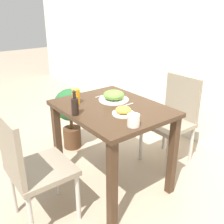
{
  "coord_description": "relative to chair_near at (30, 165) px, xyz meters",
  "views": [
    {
      "loc": [
        1.58,
        -1.22,
        1.53
      ],
      "look_at": [
        0.0,
        0.0,
        0.7
      ],
      "focal_mm": 42.0,
      "sensor_mm": 36.0,
      "label": 1
    }
  ],
  "objects": [
    {
      "name": "fork_utensil",
      "position": [
        -0.28,
        0.83,
        0.26
      ],
      "size": [
        0.01,
        0.17,
        0.0
      ],
      "rotation": [
        0.0,
        0.0,
        1.6
      ],
      "color": "silver",
      "rests_on": "dining_table"
    },
    {
      "name": "chair_near",
      "position": [
        0.0,
        0.0,
        0.0
      ],
      "size": [
        0.42,
        0.42,
        0.88
      ],
      "rotation": [
        0.0,
        0.0,
        3.14
      ],
      "color": "gray",
      "rests_on": "ground_plane"
    },
    {
      "name": "ground_plane",
      "position": [
        -0.02,
        0.73,
        -0.49
      ],
      "size": [
        16.0,
        16.0,
        0.0
      ],
      "primitive_type": "plane",
      "color": "tan"
    },
    {
      "name": "sauce_bottle",
      "position": [
        -0.05,
        0.41,
        0.33
      ],
      "size": [
        0.06,
        0.06,
        0.19
      ],
      "color": "black",
      "rests_on": "dining_table"
    },
    {
      "name": "drink_cup",
      "position": [
        0.36,
        0.62,
        0.3
      ],
      "size": [
        0.09,
        0.09,
        0.09
      ],
      "color": "silver",
      "rests_on": "dining_table"
    },
    {
      "name": "dining_table",
      "position": [
        -0.02,
        0.73,
        0.13
      ],
      "size": [
        0.92,
        0.73,
        0.75
      ],
      "color": "#3D2819",
      "rests_on": "ground_plane"
    },
    {
      "name": "spoon_utensil",
      "position": [
        0.04,
        0.83,
        0.26
      ],
      "size": [
        0.01,
        0.17,
        0.0
      ],
      "rotation": [
        0.0,
        0.0,
        1.6
      ],
      "color": "silver",
      "rests_on": "dining_table"
    },
    {
      "name": "food_plate",
      "position": [
        -0.12,
        0.83,
        0.3
      ],
      "size": [
        0.26,
        0.26,
        0.09
      ],
      "color": "white",
      "rests_on": "dining_table"
    },
    {
      "name": "chair_far",
      "position": [
        0.03,
        1.47,
        0.0
      ],
      "size": [
        0.42,
        0.42,
        0.88
      ],
      "color": "gray",
      "rests_on": "ground_plane"
    },
    {
      "name": "juice_glass",
      "position": [
        -0.26,
        0.54,
        0.32
      ],
      "size": [
        0.07,
        0.07,
        0.12
      ],
      "color": "orange",
      "rests_on": "dining_table"
    },
    {
      "name": "wall_back",
      "position": [
        -0.02,
        2.03,
        0.81
      ],
      "size": [
        8.0,
        0.05,
        2.6
      ],
      "color": "silver",
      "rests_on": "ground_plane"
    },
    {
      "name": "side_plate",
      "position": [
        0.17,
        0.7,
        0.28
      ],
      "size": [
        0.17,
        0.17,
        0.06
      ],
      "color": "white",
      "rests_on": "dining_table"
    },
    {
      "name": "potted_plant_left",
      "position": [
        -0.81,
        0.77,
        -0.05
      ],
      "size": [
        0.35,
        0.35,
        0.69
      ],
      "color": "#51331E",
      "rests_on": "ground_plane"
    }
  ]
}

